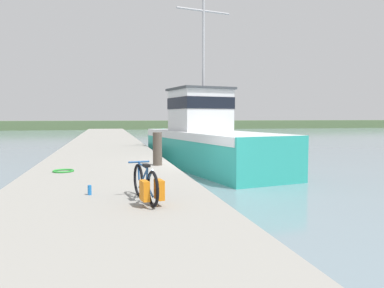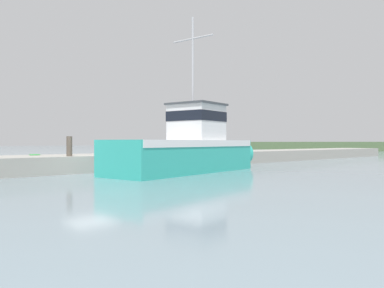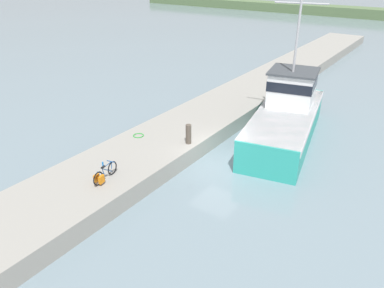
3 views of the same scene
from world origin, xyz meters
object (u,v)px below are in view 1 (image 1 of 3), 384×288
(fishing_boat_main, at_px, (206,139))
(mooring_post, at_px, (157,149))
(bicycle_touring, at_px, (147,185))
(water_bottle_on_curb, at_px, (90,190))

(fishing_boat_main, height_order, mooring_post, fishing_boat_main)
(fishing_boat_main, distance_m, bicycle_touring, 12.33)
(bicycle_touring, height_order, mooring_post, mooring_post)
(bicycle_touring, xyz_separation_m, mooring_post, (0.94, 5.51, 0.22))
(bicycle_touring, relative_size, mooring_post, 1.53)
(fishing_boat_main, relative_size, water_bottle_on_curb, 60.25)
(water_bottle_on_curb, bearing_deg, mooring_post, 65.62)
(bicycle_touring, distance_m, mooring_post, 5.59)
(mooring_post, height_order, water_bottle_on_curb, mooring_post)
(fishing_boat_main, distance_m, water_bottle_on_curb, 11.88)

